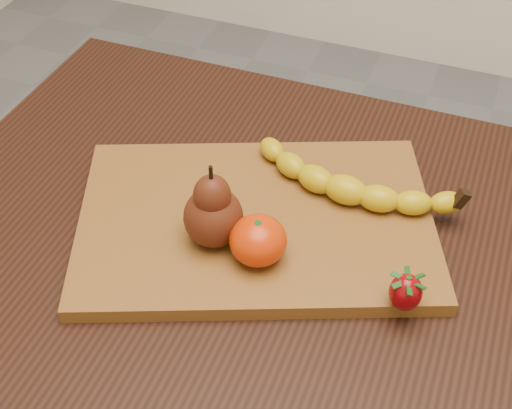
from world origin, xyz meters
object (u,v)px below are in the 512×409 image
at_px(cutting_board, 256,222).
at_px(pear, 213,205).
at_px(table, 289,293).
at_px(mandarin, 258,240).

bearing_deg(cutting_board, pear, -143.65).
bearing_deg(pear, table, 26.89).
height_order(table, mandarin, mandarin).
xyz_separation_m(cutting_board, mandarin, (0.03, -0.07, 0.04)).
relative_size(cutting_board, mandarin, 6.53).
bearing_deg(mandarin, table, 65.29).
bearing_deg(table, cutting_board, 167.86).
bearing_deg(cutting_board, table, -34.46).
height_order(cutting_board, mandarin, mandarin).
height_order(table, cutting_board, cutting_board).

